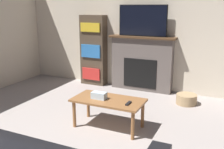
{
  "coord_description": "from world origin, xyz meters",
  "views": [
    {
      "loc": [
        1.63,
        -0.82,
        1.77
      ],
      "look_at": [
        0.0,
        2.7,
        0.76
      ],
      "focal_mm": 42.0,
      "sensor_mm": 36.0,
      "label": 1
    }
  ],
  "objects": [
    {
      "name": "wall_back",
      "position": [
        0.0,
        4.57,
        1.35
      ],
      "size": [
        6.92,
        0.06,
        2.7
      ],
      "color": "beige",
      "rests_on": "ground_plane"
    },
    {
      "name": "coffee_table",
      "position": [
        0.05,
        2.46,
        0.39
      ],
      "size": [
        1.05,
        0.54,
        0.44
      ],
      "color": "brown",
      "rests_on": "ground_plane"
    },
    {
      "name": "storage_basket",
      "position": [
        0.96,
        3.94,
        0.09
      ],
      "size": [
        0.38,
        0.38,
        0.19
      ],
      "color": "tan",
      "rests_on": "ground_plane"
    },
    {
      "name": "fireplace",
      "position": [
        -0.09,
        4.43,
        0.59
      ],
      "size": [
        1.42,
        0.28,
        1.17
      ],
      "color": "#605651",
      "rests_on": "ground_plane"
    },
    {
      "name": "tissue_box",
      "position": [
        -0.08,
        2.43,
        0.49
      ],
      "size": [
        0.22,
        0.12,
        0.1
      ],
      "color": "silver",
      "rests_on": "coffee_table"
    },
    {
      "name": "bookshelf",
      "position": [
        -1.25,
        4.41,
        0.79
      ],
      "size": [
        0.58,
        0.29,
        1.58
      ],
      "color": "#4C3D2D",
      "rests_on": "ground_plane"
    },
    {
      "name": "tv",
      "position": [
        -0.09,
        4.41,
        1.48
      ],
      "size": [
        1.02,
        0.03,
        0.64
      ],
      "color": "black",
      "rests_on": "fireplace"
    },
    {
      "name": "remote_control",
      "position": [
        0.39,
        2.4,
        0.46
      ],
      "size": [
        0.04,
        0.15,
        0.02
      ],
      "color": "black",
      "rests_on": "coffee_table"
    }
  ]
}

